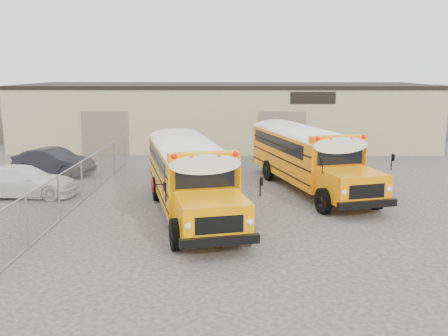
{
  "coord_description": "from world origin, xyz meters",
  "views": [
    {
      "loc": [
        0.75,
        -18.51,
        5.82
      ],
      "look_at": [
        0.33,
        2.59,
        1.6
      ],
      "focal_mm": 40.0,
      "sensor_mm": 36.0,
      "label": 1
    }
  ],
  "objects_px": {
    "tarp_bundle": "(233,222)",
    "school_bus_right": "(264,136)",
    "school_bus_left": "(171,147)",
    "car_white": "(23,181)",
    "car_dark": "(54,162)"
  },
  "relations": [
    {
      "from": "tarp_bundle",
      "to": "school_bus_right",
      "type": "bearing_deg",
      "value": 82.51
    },
    {
      "from": "school_bus_left",
      "to": "tarp_bundle",
      "type": "height_order",
      "value": "school_bus_left"
    },
    {
      "from": "car_white",
      "to": "car_dark",
      "type": "height_order",
      "value": "car_dark"
    },
    {
      "from": "car_white",
      "to": "school_bus_right",
      "type": "bearing_deg",
      "value": -55.92
    },
    {
      "from": "car_dark",
      "to": "school_bus_left",
      "type": "bearing_deg",
      "value": -81.97
    },
    {
      "from": "school_bus_left",
      "to": "school_bus_right",
      "type": "bearing_deg",
      "value": 39.62
    },
    {
      "from": "tarp_bundle",
      "to": "school_bus_left",
      "type": "bearing_deg",
      "value": 108.53
    },
    {
      "from": "school_bus_left",
      "to": "car_white",
      "type": "relative_size",
      "value": 2.16
    },
    {
      "from": "school_bus_right",
      "to": "tarp_bundle",
      "type": "relative_size",
      "value": 7.25
    },
    {
      "from": "car_white",
      "to": "school_bus_left",
      "type": "bearing_deg",
      "value": -60.39
    },
    {
      "from": "school_bus_left",
      "to": "car_dark",
      "type": "bearing_deg",
      "value": 171.08
    },
    {
      "from": "school_bus_right",
      "to": "car_white",
      "type": "height_order",
      "value": "school_bus_right"
    },
    {
      "from": "school_bus_right",
      "to": "tarp_bundle",
      "type": "distance_m",
      "value": 14.28
    },
    {
      "from": "tarp_bundle",
      "to": "car_white",
      "type": "xyz_separation_m",
      "value": [
        -9.71,
        6.12,
        -0.04
      ]
    },
    {
      "from": "tarp_bundle",
      "to": "car_dark",
      "type": "bearing_deg",
      "value": 132.53
    }
  ]
}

